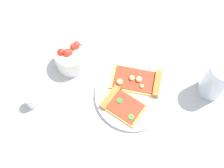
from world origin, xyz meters
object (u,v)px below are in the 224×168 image
object	(u,v)px
salad_bowl	(71,57)
soda_glass	(216,80)
plate	(133,95)
pepper_shaker	(31,100)
pizza_slice_near	(121,105)
pizza_slice_far	(139,81)

from	to	relation	value
salad_bowl	soda_glass	world-z (taller)	soda_glass
plate	pepper_shaker	distance (m)	0.30
salad_bowl	pizza_slice_near	bearing A→B (deg)	-136.53
pizza_slice_near	soda_glass	distance (m)	0.29
plate	pizza_slice_near	xyz separation A→B (m)	(-0.03, 0.04, 0.01)
pizza_slice_far	salad_bowl	size ratio (longest dim) A/B	1.68
pizza_slice_near	salad_bowl	distance (m)	0.21
pizza_slice_far	soda_glass	world-z (taller)	soda_glass
pizza_slice_near	pizza_slice_far	size ratio (longest dim) A/B	0.84
pizza_slice_far	salad_bowl	distance (m)	0.22
plate	pizza_slice_far	distance (m)	0.05
pizza_slice_far	soda_glass	bearing A→B (deg)	-97.45
plate	salad_bowl	xyz separation A→B (m)	(0.12, 0.18, 0.03)
plate	pepper_shaker	xyz separation A→B (m)	(-0.01, 0.30, 0.03)
pizza_slice_near	pepper_shaker	distance (m)	0.26
plate	soda_glass	size ratio (longest dim) A/B	1.65
soda_glass	pepper_shaker	size ratio (longest dim) A/B	2.04
plate	pizza_slice_near	world-z (taller)	pizza_slice_near
plate	pepper_shaker	size ratio (longest dim) A/B	3.35
plate	salad_bowl	size ratio (longest dim) A/B	2.26
pizza_slice_near	soda_glass	xyz separation A→B (m)	(0.05, -0.28, 0.05)
pizza_slice_near	pizza_slice_far	world-z (taller)	pizza_slice_far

